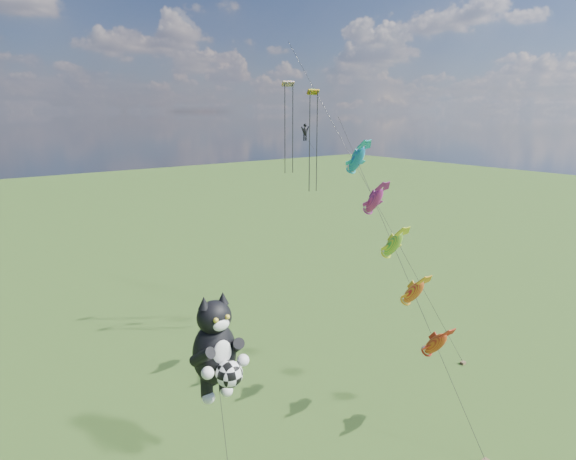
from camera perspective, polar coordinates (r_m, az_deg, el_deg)
cat_kite_rig at (r=25.80m, az=-8.48°, el=-13.67°), size 2.82×4.30×10.71m
fish_windsock_rig at (r=33.36m, az=12.38°, el=-1.78°), size 2.79×15.79×19.30m
parafoil_rig at (r=42.95m, az=2.48°, el=11.60°), size 6.02×16.73×25.60m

